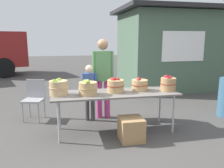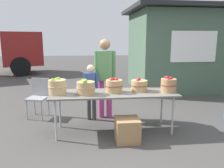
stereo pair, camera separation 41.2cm
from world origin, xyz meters
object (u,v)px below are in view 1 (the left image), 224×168
(apple_basket_green_1, at_px, (88,88))
(apple_basket_red_2, at_px, (168,84))
(apple_basket_red_1, at_px, (140,85))
(child_customer, at_px, (90,88))
(market_table, at_px, (115,95))
(produce_crate, at_px, (131,129))
(apple_basket_green_0, at_px, (58,87))
(apple_basket_red_0, at_px, (115,85))
(vendor_adult, at_px, (103,72))
(folding_chair, at_px, (34,96))

(apple_basket_green_1, xyz_separation_m, apple_basket_red_2, (1.53, 0.02, 0.01))
(apple_basket_red_1, height_order, child_customer, child_customer)
(apple_basket_red_2, bearing_deg, market_table, 177.16)
(apple_basket_red_1, relative_size, produce_crate, 0.81)
(apple_basket_green_0, distance_m, apple_basket_red_2, 2.04)
(apple_basket_red_1, bearing_deg, child_customer, 147.13)
(market_table, xyz_separation_m, apple_basket_green_0, (-1.02, 0.01, 0.18))
(apple_basket_red_0, bearing_deg, apple_basket_green_0, -179.19)
(apple_basket_red_0, relative_size, apple_basket_red_1, 1.00)
(market_table, xyz_separation_m, vendor_adult, (-0.10, 0.78, 0.30))
(apple_basket_red_0, distance_m, vendor_adult, 0.77)
(apple_basket_green_0, height_order, apple_basket_red_1, apple_basket_green_0)
(apple_basket_green_1, xyz_separation_m, produce_crate, (0.69, -0.38, -0.67))
(produce_crate, bearing_deg, apple_basket_green_1, 151.43)
(apple_basket_red_1, xyz_separation_m, folding_chair, (-2.05, 0.92, -0.35))
(folding_chair, bearing_deg, market_table, -17.00)
(apple_basket_red_2, relative_size, vendor_adult, 0.18)
(apple_basket_red_2, relative_size, child_customer, 0.25)
(market_table, xyz_separation_m, apple_basket_red_1, (0.49, 0.08, 0.15))
(vendor_adult, xyz_separation_m, folding_chair, (-1.46, 0.21, -0.50))
(apple_basket_red_2, relative_size, folding_chair, 0.35)
(apple_basket_red_1, bearing_deg, market_table, -171.15)
(apple_basket_red_2, bearing_deg, folding_chair, 157.98)
(market_table, height_order, vendor_adult, vendor_adult)
(vendor_adult, relative_size, folding_chair, 2.00)
(apple_basket_green_0, relative_size, produce_crate, 0.84)
(apple_basket_red_0, distance_m, child_customer, 0.77)
(apple_basket_red_2, xyz_separation_m, folding_chair, (-2.58, 1.04, -0.38))
(market_table, bearing_deg, produce_crate, -68.06)
(apple_basket_red_1, xyz_separation_m, apple_basket_red_2, (0.53, -0.13, 0.03))
(apple_basket_green_0, bearing_deg, apple_basket_red_2, -1.68)
(apple_basket_green_0, xyz_separation_m, child_customer, (0.61, 0.65, -0.19))
(child_customer, relative_size, produce_crate, 3.00)
(apple_basket_red_1, bearing_deg, folding_chair, 155.95)
(apple_basket_red_1, bearing_deg, apple_basket_green_1, -171.59)
(apple_basket_green_1, height_order, child_customer, child_customer)
(apple_basket_green_0, xyz_separation_m, apple_basket_red_2, (2.03, -0.06, -0.00))
(vendor_adult, height_order, child_customer, vendor_adult)
(vendor_adult, height_order, produce_crate, vendor_adult)
(apple_basket_green_0, xyz_separation_m, apple_basket_green_1, (0.51, -0.08, -0.02))
(apple_basket_red_0, xyz_separation_m, vendor_adult, (-0.10, 0.76, 0.14))
(child_customer, height_order, folding_chair, child_customer)
(apple_basket_red_0, height_order, produce_crate, apple_basket_red_0)
(market_table, distance_m, apple_basket_green_0, 1.03)
(child_customer, relative_size, folding_chair, 1.39)
(apple_basket_red_1, bearing_deg, produce_crate, -120.76)
(apple_basket_green_0, relative_size, apple_basket_green_1, 0.98)
(market_table, relative_size, apple_basket_red_1, 7.10)
(market_table, distance_m, apple_basket_red_0, 0.17)
(folding_chair, bearing_deg, apple_basket_red_1, -8.60)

